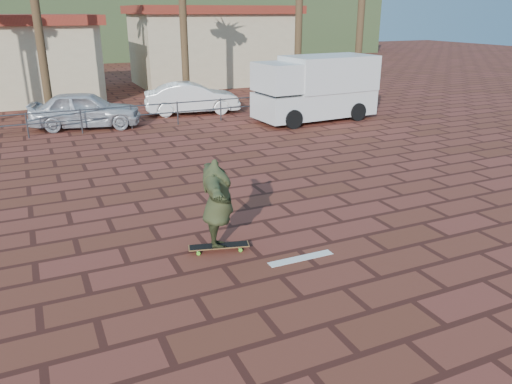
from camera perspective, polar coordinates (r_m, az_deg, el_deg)
ground at (r=10.81m, az=-1.25°, el=-5.63°), size 120.00×120.00×0.00m
paint_stripe at (r=10.13m, az=5.15°, el=-7.55°), size 1.40×0.22×0.01m
guardrail at (r=21.68m, az=-14.11°, el=8.78°), size 24.06×0.06×1.00m
building_east at (r=35.09m, az=-5.01°, el=16.42°), size 10.60×6.60×5.00m
hill_front at (r=59.11m, az=-21.84°, el=17.02°), size 70.00×18.00×6.00m
longboard at (r=10.38m, az=-4.27°, el=-6.21°), size 1.28×0.58×0.12m
skateboarder at (r=10.00m, az=-4.41°, el=-1.32°), size 1.16×2.36×1.85m
campervan at (r=22.90m, az=6.88°, el=11.83°), size 5.57×2.68×2.81m
car_silver at (r=22.45m, az=-18.92°, el=8.90°), size 4.81×2.86×1.53m
car_white at (r=24.54m, az=-7.33°, el=10.59°), size 4.65×2.28×1.47m
street_sign at (r=26.47m, az=12.72°, el=12.46°), size 0.41×0.11×2.03m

